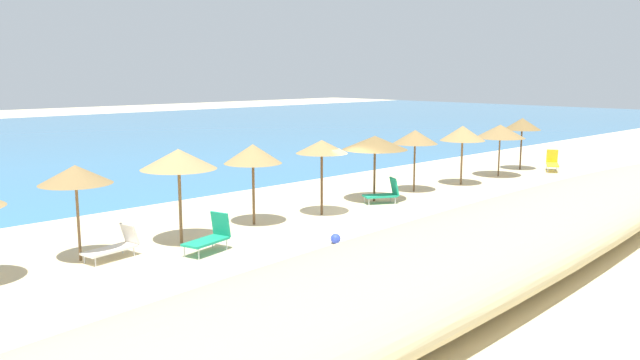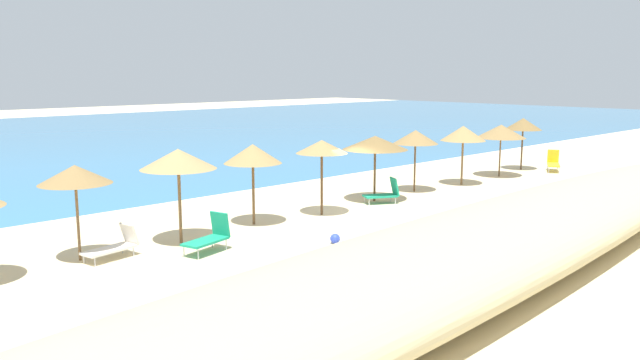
# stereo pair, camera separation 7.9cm
# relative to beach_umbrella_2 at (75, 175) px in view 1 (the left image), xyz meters

# --- Properties ---
(ground_plane) EXTENTS (160.00, 160.00, 0.00)m
(ground_plane) POSITION_rel_beach_umbrella_2_xyz_m (10.22, -0.74, -2.47)
(ground_plane) COLOR beige
(sea_water) EXTENTS (160.00, 56.36, 0.01)m
(sea_water) POSITION_rel_beach_umbrella_2_xyz_m (10.22, 33.78, -2.46)
(sea_water) COLOR teal
(sea_water) RESTS_ON ground_plane
(dune_ridge) EXTENTS (42.65, 7.16, 1.72)m
(dune_ridge) POSITION_rel_beach_umbrella_2_xyz_m (6.31, -8.91, -1.61)
(dune_ridge) COLOR #C9B586
(dune_ridge) RESTS_ON ground_plane
(beach_umbrella_2) EXTENTS (2.02, 2.02, 2.74)m
(beach_umbrella_2) POSITION_rel_beach_umbrella_2_xyz_m (0.00, 0.00, 0.00)
(beach_umbrella_2) COLOR brown
(beach_umbrella_2) RESTS_ON ground_plane
(beach_umbrella_3) EXTENTS (2.35, 2.35, 2.97)m
(beach_umbrella_3) POSITION_rel_beach_umbrella_2_xyz_m (3.09, -0.35, 0.18)
(beach_umbrella_3) COLOR brown
(beach_umbrella_3) RESTS_ON ground_plane
(beach_umbrella_4) EXTENTS (2.02, 2.02, 2.83)m
(beach_umbrella_4) POSITION_rel_beach_umbrella_2_xyz_m (6.30, 0.07, 0.03)
(beach_umbrella_4) COLOR brown
(beach_umbrella_4) RESTS_ON ground_plane
(beach_umbrella_5) EXTENTS (1.93, 1.93, 2.82)m
(beach_umbrella_5) POSITION_rel_beach_umbrella_2_xyz_m (9.08, -0.48, 0.09)
(beach_umbrella_5) COLOR brown
(beach_umbrella_5) RESTS_ON ground_plane
(beach_umbrella_6) EXTENTS (2.69, 2.69, 2.72)m
(beach_umbrella_6) POSITION_rel_beach_umbrella_2_xyz_m (12.48, -0.11, -0.04)
(beach_umbrella_6) COLOR brown
(beach_umbrella_6) RESTS_ON ground_plane
(beach_umbrella_7) EXTENTS (2.01, 2.01, 2.76)m
(beach_umbrella_7) POSITION_rel_beach_umbrella_2_xyz_m (15.39, 0.08, -0.02)
(beach_umbrella_7) COLOR brown
(beach_umbrella_7) RESTS_ON ground_plane
(beach_umbrella_8) EXTENTS (2.11, 2.11, 2.80)m
(beach_umbrella_8) POSITION_rel_beach_umbrella_2_xyz_m (18.46, -0.34, -0.02)
(beach_umbrella_8) COLOR brown
(beach_umbrella_8) RESTS_ON ground_plane
(beach_umbrella_9) EXTENTS (2.50, 2.50, 2.66)m
(beach_umbrella_9) POSITION_rel_beach_umbrella_2_xyz_m (21.95, -0.27, -0.15)
(beach_umbrella_9) COLOR brown
(beach_umbrella_9) RESTS_ON ground_plane
(beach_umbrella_10) EXTENTS (1.98, 1.98, 2.83)m
(beach_umbrella_10) POSITION_rel_beach_umbrella_2_xyz_m (24.89, 0.13, 0.03)
(beach_umbrella_10) COLOR brown
(beach_umbrella_10) RESTS_ON ground_plane
(lounge_chair_1) EXTENTS (1.71, 1.32, 1.12)m
(lounge_chair_1) POSITION_rel_beach_umbrella_2_xyz_m (25.68, -1.32, -1.99)
(lounge_chair_1) COLOR yellow
(lounge_chair_1) RESTS_ON ground_plane
(lounge_chair_2) EXTENTS (1.60, 0.99, 1.13)m
(lounge_chair_2) POSITION_rel_beach_umbrella_2_xyz_m (3.18, -1.82, -1.98)
(lounge_chair_2) COLOR #199972
(lounge_chair_2) RESTS_ON ground_plane
(lounge_chair_3) EXTENTS (1.69, 0.88, 0.93)m
(lounge_chair_3) POSITION_rel_beach_umbrella_2_xyz_m (0.82, -0.46, -2.09)
(lounge_chair_3) COLOR white
(lounge_chair_3) RESTS_ON ground_plane
(lounge_chair_4) EXTENTS (1.53, 1.25, 1.04)m
(lounge_chair_4) POSITION_rel_beach_umbrella_2_xyz_m (12.44, -0.70, -2.04)
(lounge_chair_4) COLOR #199972
(lounge_chair_4) RESTS_ON ground_plane
(beach_ball) EXTENTS (0.32, 0.32, 0.32)m
(beach_ball) POSITION_rel_beach_umbrella_2_xyz_m (6.52, -3.74, -2.31)
(beach_ball) COLOR blue
(beach_ball) RESTS_ON ground_plane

